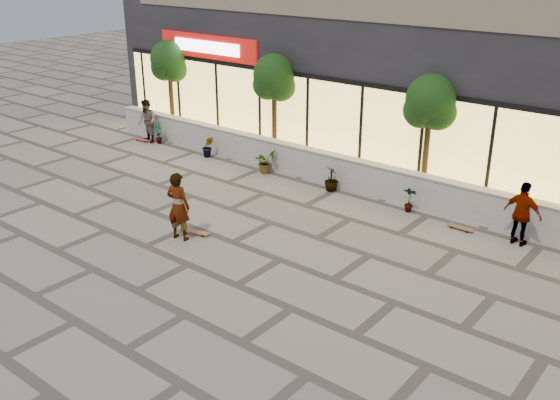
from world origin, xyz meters
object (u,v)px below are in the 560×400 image
Objects in this scene: tree_west at (169,63)px; skateboard_center at (195,232)px; skater_left at (147,121)px; skateboard_left at (142,140)px; tree_mideast at (430,105)px; skater_right_near at (522,214)px; skater_center at (178,206)px; skateboard_right_near at (460,227)px; tree_midwest at (274,80)px.

tree_west is 10.53m from skateboard_center.
skateboard_left is at bearing -149.94° from skater_left.
tree_mideast reaches higher than skater_right_near.
skater_center is 2.51× the size of skateboard_right_near.
skater_right_near reaches higher than skateboard_right_near.
skater_center reaches higher than skater_left.
skater_center is 9.63m from skateboard_left.
tree_midwest reaches higher than skateboard_left.
skateboard_left is (-0.31, -0.10, -0.79)m from skater_left.
tree_midwest reaches higher than skater_right_near.
tree_midwest is at bearing 94.46° from skateboard_center.
skater_center is at bearing -136.23° from skateboard_right_near.
skater_right_near reaches higher than skateboard_center.
skater_center is (-3.77, -6.79, -2.04)m from tree_mideast.
tree_west is 15.23m from skater_right_near.
skater_center reaches higher than skateboard_left.
skateboard_right_near is at bearing 25.08° from skateboard_center.
tree_midwest is (5.50, 0.00, 0.00)m from tree_west.
tree_midwest is at bearing -83.23° from skater_center.
tree_mideast is at bearing 18.97° from skater_left.
skater_center is (7.73, -6.79, -2.04)m from tree_west.
tree_mideast is at bearing 1.44° from skateboard_left.
tree_west reaches higher than skater_left.
skater_right_near is at bearing -21.68° from tree_mideast.
tree_west is 3.29m from skateboard_left.
tree_west is at bearing 180.00° from tree_midwest.
skateboard_center is (2.38, -6.36, -2.90)m from tree_midwest.
skateboard_center is at bearing -119.67° from tree_mideast.
skateboard_center is (7.88, -6.36, -2.90)m from tree_west.
tree_mideast is 11.74m from skater_left.
skater_center is 2.26× the size of skateboard_center.
skater_left is 0.86m from skateboard_left.
tree_midwest is 6.63m from skateboard_left.
tree_mideast is 3.81m from skateboard_right_near.
skateboard_center is 1.11× the size of skateboard_right_near.
skater_center is (2.23, -6.79, -2.04)m from tree_midwest.
skater_center is at bearing -41.29° from tree_west.
skateboard_center reaches higher than skateboard_left.
skater_center is 1.09× the size of skater_left.
skateboard_left is at bearing -44.89° from skater_center.
tree_midwest is 6.02m from skater_left.
tree_mideast is at bearing 0.00° from tree_midwest.
tree_west is 5.24× the size of skateboard_left.
tree_mideast is 4.66× the size of skateboard_center.
tree_west is at bearing 174.62° from skateboard_right_near.
skateboard_right_near is (7.94, -1.50, -2.91)m from tree_midwest.
tree_mideast is 4.34m from skater_right_near.
tree_mideast reaches higher than skateboard_center.
skateboard_left is (-15.29, -0.10, -0.81)m from skater_right_near.
skateboard_center is 1.12× the size of skateboard_left.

